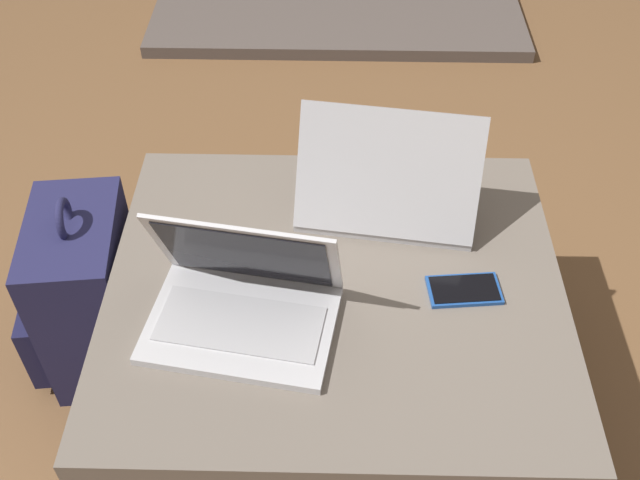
# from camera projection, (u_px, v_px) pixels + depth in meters

# --- Properties ---
(ground_plane) EXTENTS (14.00, 14.00, 0.00)m
(ground_plane) POSITION_uv_depth(u_px,v_px,m) (333.00, 406.00, 1.67)
(ground_plane) COLOR brown
(ottoman) EXTENTS (0.84, 0.75, 0.41)m
(ottoman) POSITION_uv_depth(u_px,v_px,m) (334.00, 350.00, 1.53)
(ottoman) COLOR #3D3832
(ottoman) RESTS_ON ground_plane
(laptop_near) EXTENTS (0.36, 0.28, 0.22)m
(laptop_near) POSITION_uv_depth(u_px,v_px,m) (243.00, 300.00, 1.29)
(laptop_near) COLOR silver
(laptop_near) RESTS_ON ottoman
(laptop_far) EXTENTS (0.38, 0.30, 0.24)m
(laptop_far) POSITION_uv_depth(u_px,v_px,m) (388.00, 189.00, 1.49)
(laptop_far) COLOR #B7B7BC
(laptop_far) RESTS_ON ottoman
(cell_phone) EXTENTS (0.14, 0.09, 0.01)m
(cell_phone) POSITION_uv_depth(u_px,v_px,m) (464.00, 290.00, 1.36)
(cell_phone) COLOR #1E4C9E
(cell_phone) RESTS_ON ottoman
(backpack) EXTENTS (0.26, 0.31, 0.48)m
(backpack) POSITION_uv_depth(u_px,v_px,m) (85.00, 297.00, 1.64)
(backpack) COLOR #23234C
(backpack) RESTS_ON ground_plane
(fireplace_hearth) EXTENTS (1.40, 0.50, 0.04)m
(fireplace_hearth) POSITION_uv_depth(u_px,v_px,m) (337.00, 20.00, 2.83)
(fireplace_hearth) COLOR #564C47
(fireplace_hearth) RESTS_ON ground_plane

